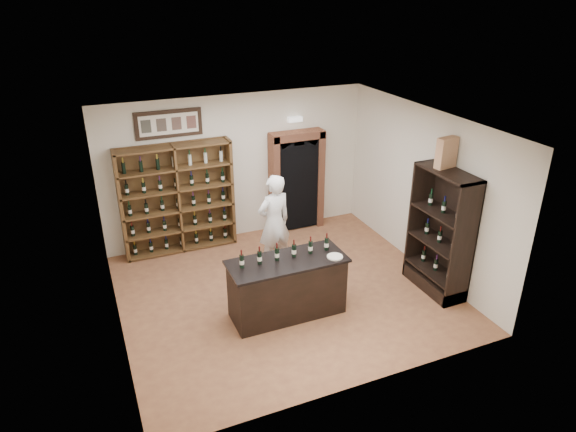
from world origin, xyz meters
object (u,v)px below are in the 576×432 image
at_px(wine_shelf, 177,198).
at_px(side_cabinet, 440,250).
at_px(wine_crate, 446,153).
at_px(shopkeeper, 274,223).
at_px(counter_bottle_0, 242,261).
at_px(tasting_counter, 287,288).

height_order(wine_shelf, side_cabinet, same).
bearing_deg(wine_crate, side_cabinet, -100.63).
relative_size(side_cabinet, shopkeeper, 1.19).
distance_m(wine_shelf, wine_crate, 5.09).
xyz_separation_m(wine_shelf, side_cabinet, (3.82, -3.23, -0.35)).
height_order(counter_bottle_0, wine_crate, wine_crate).
bearing_deg(side_cabinet, wine_shelf, 139.79).
xyz_separation_m(side_cabinet, shopkeeper, (-2.35, 1.79, 0.17)).
relative_size(counter_bottle_0, side_cabinet, 0.14).
xyz_separation_m(wine_shelf, tasting_counter, (1.10, -2.93, -0.61)).
distance_m(tasting_counter, wine_crate, 3.36).
height_order(wine_shelf, shopkeeper, wine_shelf).
bearing_deg(shopkeeper, wine_shelf, -55.57).
height_order(wine_shelf, tasting_counter, wine_shelf).
bearing_deg(counter_bottle_0, shopkeeper, 52.61).
xyz_separation_m(counter_bottle_0, wine_crate, (3.45, -0.21, 1.35)).
distance_m(counter_bottle_0, shopkeeper, 1.81).
bearing_deg(wine_shelf, wine_crate, -38.74).
bearing_deg(counter_bottle_0, tasting_counter, -5.22).
bearing_deg(shopkeeper, counter_bottle_0, 41.39).
relative_size(wine_shelf, wine_crate, 4.33).
xyz_separation_m(side_cabinet, wine_crate, (0.00, 0.16, 1.70)).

